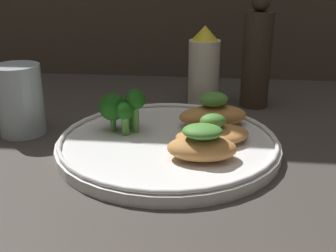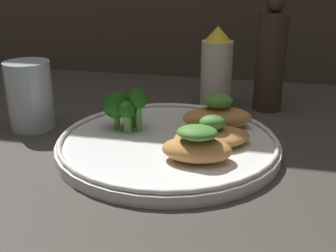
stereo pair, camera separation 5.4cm
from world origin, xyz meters
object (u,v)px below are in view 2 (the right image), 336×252
object	(u,v)px
plate	(168,143)
broccoli_bunch	(125,106)
pepper_grinder	(271,58)
sauce_bottle	(217,69)
drinking_glass	(30,95)

from	to	relation	value
plate	broccoli_bunch	distance (cm)	8.04
plate	pepper_grinder	bearing A→B (deg)	58.03
broccoli_bunch	sauce_bottle	xyz separation A→B (cm)	(10.45, 17.60, 1.63)
plate	drinking_glass	bearing A→B (deg)	170.05
sauce_bottle	pepper_grinder	world-z (taller)	pepper_grinder
plate	drinking_glass	distance (cm)	22.22
plate	drinking_glass	xyz separation A→B (cm)	(-21.52, 3.78, 4.01)
pepper_grinder	broccoli_bunch	bearing A→B (deg)	-137.44
drinking_glass	broccoli_bunch	bearing A→B (deg)	-4.40
plate	sauce_bottle	world-z (taller)	sauce_bottle
broccoli_bunch	pepper_grinder	bearing A→B (deg)	42.56
broccoli_bunch	drinking_glass	size ratio (longest dim) A/B	0.65
sauce_bottle	drinking_glass	bearing A→B (deg)	-147.11
broccoli_bunch	drinking_glass	world-z (taller)	drinking_glass
broccoli_bunch	plate	bearing A→B (deg)	-21.84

